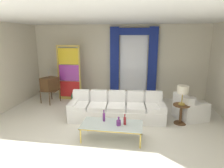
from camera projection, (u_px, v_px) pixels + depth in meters
name	position (u px, v px, depth m)	size (l,w,h in m)	color
ground_plane	(104.00, 126.00, 5.64)	(16.00, 16.00, 0.00)	silver
wall_rear	(118.00, 61.00, 8.22)	(8.00, 0.12, 3.00)	beige
ceiling_slab	(109.00, 19.00, 5.69)	(8.00, 7.60, 0.04)	white
curtained_window	(133.00, 56.00, 7.90)	(2.00, 0.17, 2.70)	white
couch_white_long	(117.00, 109.00, 6.16)	(2.98, 1.17, 0.86)	white
coffee_table	(112.00, 125.00, 4.87)	(1.51, 0.71, 0.41)	silver
bottle_blue_decanter	(119.00, 122.00, 4.78)	(0.11, 0.11, 0.23)	#753384
bottle_crystal_tall	(104.00, 117.00, 5.01)	(0.06, 0.06, 0.31)	#753384
bottle_amber_squat	(125.00, 120.00, 4.81)	(0.07, 0.07, 0.28)	maroon
vintage_tv	(50.00, 84.00, 7.54)	(0.68, 0.73, 1.35)	brown
armchair_white	(189.00, 110.00, 6.11)	(1.08, 1.07, 0.80)	white
stained_glass_divider	(69.00, 74.00, 7.84)	(0.95, 0.05, 2.20)	gold
peacock_figurine	(75.00, 97.00, 7.65)	(0.44, 0.60, 0.50)	beige
round_side_table	(181.00, 112.00, 5.76)	(0.48, 0.48, 0.59)	brown
table_lamp_brass	(183.00, 90.00, 5.60)	(0.32, 0.32, 0.57)	#B29338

